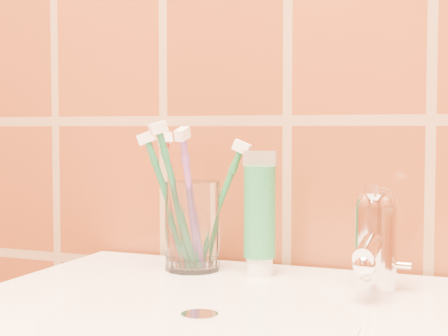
% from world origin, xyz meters
% --- Properties ---
extents(glass_tumbler, '(0.08, 0.08, 0.11)m').
position_xyz_m(glass_tumbler, '(-0.10, 1.12, 0.91)').
color(glass_tumbler, white).
rests_on(glass_tumbler, pedestal_sink).
extents(toothpaste_tube, '(0.04, 0.04, 0.15)m').
position_xyz_m(toothpaste_tube, '(-0.01, 1.12, 0.92)').
color(toothpaste_tube, white).
rests_on(toothpaste_tube, pedestal_sink).
extents(faucet, '(0.05, 0.11, 0.12)m').
position_xyz_m(faucet, '(0.14, 1.09, 0.91)').
color(faucet, white).
rests_on(faucet, pedestal_sink).
extents(toothbrush_0, '(0.13, 0.12, 0.19)m').
position_xyz_m(toothbrush_0, '(-0.13, 1.12, 0.94)').
color(toothbrush_0, '#A13822').
rests_on(toothbrush_0, glass_tumbler).
extents(toothbrush_1, '(0.09, 0.09, 0.17)m').
position_xyz_m(toothbrush_1, '(-0.07, 1.13, 0.93)').
color(toothbrush_1, '#1F7438').
rests_on(toothbrush_1, glass_tumbler).
extents(toothbrush_2, '(0.11, 0.10, 0.18)m').
position_xyz_m(toothbrush_2, '(-0.13, 1.10, 0.94)').
color(toothbrush_2, '#1E7044').
rests_on(toothbrush_2, glass_tumbler).
extents(toothbrush_3, '(0.12, 0.12, 0.20)m').
position_xyz_m(toothbrush_3, '(-0.11, 1.09, 0.94)').
color(toothbrush_3, '#1D6D41').
rests_on(toothbrush_3, glass_tumbler).
extents(toothbrush_4, '(0.03, 0.12, 0.20)m').
position_xyz_m(toothbrush_4, '(-0.09, 1.09, 0.94)').
color(toothbrush_4, '#7D4493').
rests_on(toothbrush_4, glass_tumbler).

